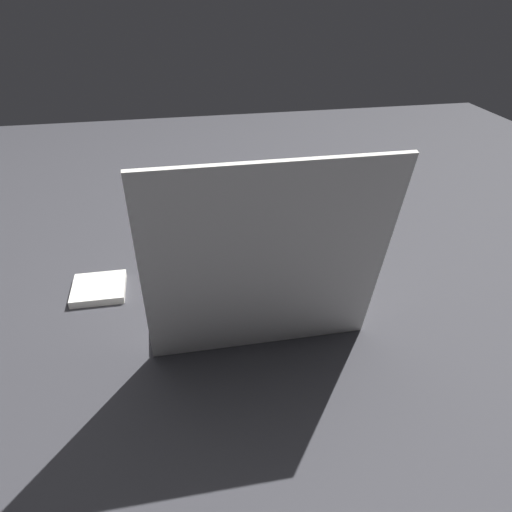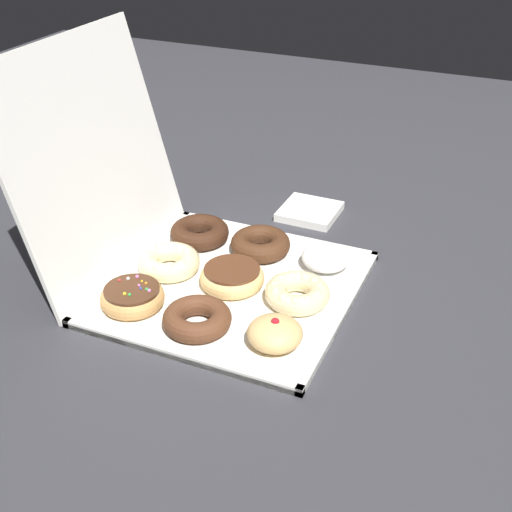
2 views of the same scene
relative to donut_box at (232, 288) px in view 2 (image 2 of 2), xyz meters
name	(u,v)px [view 2 (image 2 of 2)]	position (x,y,z in m)	size (l,w,h in m)	color
ground_plane	(232,291)	(0.00, 0.00, -0.01)	(3.00, 3.00, 0.00)	#333338
donut_box	(232,288)	(0.00, 0.00, 0.00)	(0.42, 0.42, 0.01)	white
box_lid_open	(93,159)	(0.00, 0.27, 0.20)	(0.42, 0.42, 0.01)	white
jelly_filled_donut_0	(275,333)	(-0.12, -0.13, 0.03)	(0.09, 0.09, 0.05)	#E5B770
cruller_donut_1	(297,293)	(0.00, -0.12, 0.02)	(0.11, 0.11, 0.04)	beige
powdered_filled_donut_2	(326,257)	(0.13, -0.13, 0.03)	(0.09, 0.09, 0.04)	white
chocolate_cake_ring_donut_3	(196,318)	(-0.13, 0.00, 0.02)	(0.11, 0.11, 0.03)	#59331E
chocolate_frosted_donut_4	(230,276)	(0.00, 0.00, 0.02)	(0.11, 0.11, 0.04)	#E5B770
chocolate_cake_ring_donut_5	(258,243)	(0.13, 0.00, 0.02)	(0.11, 0.11, 0.04)	#472816
sprinkle_donut_6	(132,297)	(-0.12, 0.13, 0.02)	(0.11, 0.11, 0.04)	tan
cruller_donut_7	(168,262)	(0.00, 0.13, 0.02)	(0.11, 0.11, 0.04)	beige
chocolate_cake_ring_donut_8	(200,232)	(0.12, 0.13, 0.02)	(0.11, 0.11, 0.04)	#381E11
napkin_stack	(310,211)	(0.33, -0.03, 0.00)	(0.12, 0.12, 0.02)	white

